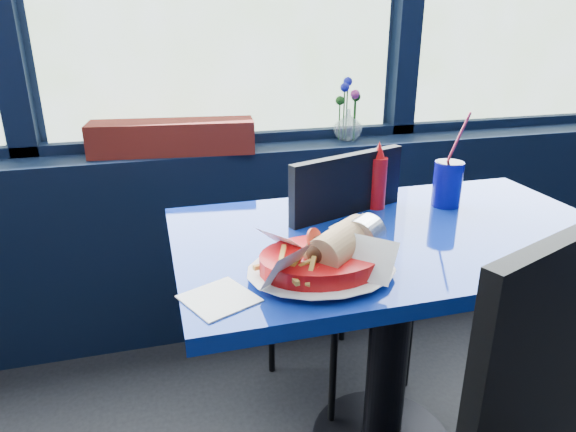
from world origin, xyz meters
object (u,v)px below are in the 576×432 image
object	(u,v)px
soda_cup	(448,183)
planter_box	(172,137)
flower_vase	(348,121)
ketchup_bottle	(377,179)
chair_near_back	(343,262)
near_table	(393,291)
food_basket	(324,259)

from	to	relation	value
soda_cup	planter_box	bearing A→B (deg)	138.45
planter_box	soda_cup	size ratio (longest dim) A/B	2.13
flower_vase	ketchup_bottle	distance (m)	0.70
chair_near_back	soda_cup	xyz separation A→B (m)	(0.28, -0.12, 0.29)
ketchup_bottle	flower_vase	bearing A→B (deg)	75.61
near_table	soda_cup	size ratio (longest dim) A/B	4.12
near_table	ketchup_bottle	xyz separation A→B (m)	(0.02, 0.19, 0.27)
near_table	planter_box	world-z (taller)	planter_box
near_table	planter_box	bearing A→B (deg)	122.76
near_table	flower_vase	xyz separation A→B (m)	(0.19, 0.87, 0.31)
flower_vase	soda_cup	bearing A→B (deg)	-86.71
food_basket	soda_cup	size ratio (longest dim) A/B	1.19
chair_near_back	food_basket	xyz separation A→B (m)	(-0.23, -0.46, 0.26)
near_table	chair_near_back	bearing A→B (deg)	99.47
chair_near_back	flower_vase	bearing A→B (deg)	-131.96
soda_cup	flower_vase	bearing A→B (deg)	93.29
food_basket	soda_cup	bearing A→B (deg)	18.04
planter_box	flower_vase	world-z (taller)	flower_vase
near_table	ketchup_bottle	bearing A→B (deg)	84.02
flower_vase	ketchup_bottle	bearing A→B (deg)	-104.39
soda_cup	chair_near_back	bearing A→B (deg)	156.19
ketchup_bottle	soda_cup	size ratio (longest dim) A/B	0.71
near_table	food_basket	distance (m)	0.40
planter_box	soda_cup	xyz separation A→B (m)	(0.77, -0.68, -0.04)
ketchup_bottle	soda_cup	world-z (taller)	soda_cup
ketchup_bottle	food_basket	bearing A→B (deg)	-128.52
chair_near_back	soda_cup	size ratio (longest dim) A/B	3.19
near_table	ketchup_bottle	world-z (taller)	ketchup_bottle
chair_near_back	planter_box	xyz separation A→B (m)	(-0.49, 0.56, 0.33)
chair_near_back	soda_cup	distance (m)	0.42
food_basket	soda_cup	world-z (taller)	soda_cup
soda_cup	food_basket	bearing A→B (deg)	-147.00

